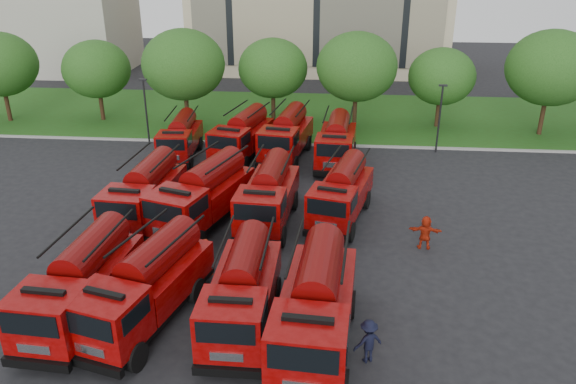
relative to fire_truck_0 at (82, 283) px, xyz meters
name	(u,v)px	position (x,y,z in m)	size (l,w,h in m)	color
ground	(240,264)	(5.69, 4.74, -1.69)	(140.00, 140.00, 0.00)	black
lawn	(287,115)	(5.69, 30.74, -1.63)	(70.00, 16.00, 0.12)	#244712
curb	(278,144)	(5.69, 22.64, -1.62)	(70.00, 0.30, 0.14)	gray
side_building	(53,28)	(-24.31, 48.74, 3.31)	(18.00, 12.00, 10.00)	#A6A293
tree_1	(97,69)	(-10.31, 27.74, 2.86)	(5.71, 5.71, 6.98)	#382314
tree_2	(184,65)	(-2.31, 26.24, 3.67)	(6.72, 6.72, 8.22)	#382314
tree_3	(273,68)	(4.69, 28.74, 3.00)	(5.88, 5.88, 7.19)	#382314
tree_4	(357,67)	(11.69, 27.24, 3.53)	(6.55, 6.55, 8.01)	#382314
tree_5	(442,76)	(18.69, 28.24, 2.66)	(5.46, 5.46, 6.68)	#382314
tree_6	(551,68)	(26.69, 26.74, 3.80)	(6.89, 6.89, 8.42)	#382314
lamp_post_0	(146,108)	(-4.31, 21.94, 1.21)	(0.60, 0.25, 5.11)	black
lamp_post_1	(440,115)	(17.69, 21.94, 1.21)	(0.60, 0.25, 5.11)	black
fire_truck_0	(82,283)	(0.00, 0.00, 0.00)	(3.10, 7.52, 3.35)	black
fire_truck_1	(146,286)	(2.68, -0.01, 0.00)	(4.34, 7.75, 3.35)	black
fire_truck_2	(243,291)	(6.60, 0.10, -0.07)	(2.64, 7.09, 3.22)	black
fire_truck_3	(316,306)	(9.56, -0.90, 0.09)	(3.29, 7.95, 3.54)	black
fire_truck_4	(145,193)	(-0.29, 9.04, -0.02)	(3.10, 7.46, 3.32)	black
fire_truck_5	(203,195)	(3.04, 8.79, 0.08)	(4.89, 8.14, 3.51)	black
fire_truck_6	(268,195)	(6.55, 9.41, -0.03)	(3.05, 7.39, 3.29)	black
fire_truck_7	(342,193)	(10.57, 10.22, -0.11)	(3.91, 7.25, 3.14)	black
fire_truck_8	(181,138)	(-1.02, 19.31, -0.21)	(2.66, 6.58, 2.94)	black
fire_truck_9	(242,136)	(3.45, 19.62, -0.04)	(4.02, 7.57, 3.28)	black
fire_truck_10	(287,135)	(6.63, 19.89, 0.00)	(3.62, 7.67, 3.36)	black
fire_truck_11	(336,142)	(10.22, 18.87, -0.07)	(2.99, 7.23, 3.22)	black
firefighter_1	(132,361)	(2.78, -2.48, -1.69)	(0.88, 0.48, 1.80)	#B0230D
firefighter_2	(321,325)	(9.76, 0.30, -1.69)	(1.14, 0.65, 1.95)	#B0230D
firefighter_3	(367,360)	(11.55, -1.70, -1.69)	(1.15, 0.59, 1.78)	black
firefighter_4	(207,275)	(4.26, 3.64, -1.69)	(0.92, 0.60, 1.87)	#B0230D
firefighter_5	(424,248)	(14.82, 7.12, -1.69)	(1.66, 0.72, 1.79)	#B0230D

